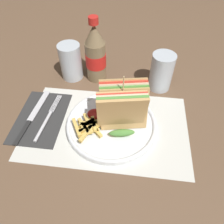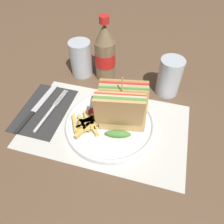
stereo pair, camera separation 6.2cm
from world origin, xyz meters
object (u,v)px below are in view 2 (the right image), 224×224
object	(u,v)px
coke_bottle_near	(105,53)
glass_near	(169,79)
knife	(37,108)
glass_far	(81,59)
fork	(48,114)
plate_main	(110,124)
club_sandwich	(121,109)

from	to	relation	value
coke_bottle_near	glass_near	bearing A→B (deg)	-6.29
knife	glass_far	bearing A→B (deg)	75.92
knife	glass_far	size ratio (longest dim) A/B	1.75
fork	glass_near	size ratio (longest dim) A/B	1.49
plate_main	glass_far	world-z (taller)	glass_far
knife	club_sandwich	bearing A→B (deg)	4.67
fork	glass_near	distance (m)	0.39
fork	glass_near	xyz separation A→B (m)	(0.33, 0.20, 0.05)
glass_near	coke_bottle_near	bearing A→B (deg)	173.71
plate_main	glass_near	bearing A→B (deg)	54.21
knife	coke_bottle_near	xyz separation A→B (m)	(0.16, 0.21, 0.09)
plate_main	coke_bottle_near	distance (m)	0.25
plate_main	knife	xyz separation A→B (m)	(-0.24, 0.01, -0.00)
glass_near	glass_far	world-z (taller)	same
coke_bottle_near	club_sandwich	bearing A→B (deg)	-63.27
club_sandwich	coke_bottle_near	distance (m)	0.24
glass_near	plate_main	bearing A→B (deg)	-125.79
glass_near	fork	bearing A→B (deg)	-148.30
knife	coke_bottle_near	size ratio (longest dim) A/B	0.99
plate_main	fork	bearing A→B (deg)	-176.98
knife	glass_near	distance (m)	0.43
coke_bottle_near	glass_near	world-z (taller)	coke_bottle_near
plate_main	glass_near	size ratio (longest dim) A/B	2.08
club_sandwich	fork	size ratio (longest dim) A/B	0.90
knife	glass_near	bearing A→B (deg)	31.74
club_sandwich	fork	distance (m)	0.23
glass_near	club_sandwich	bearing A→B (deg)	-119.97
knife	glass_near	world-z (taller)	glass_near
coke_bottle_near	glass_near	distance (m)	0.22
fork	glass_far	distance (m)	0.23
fork	glass_near	bearing A→B (deg)	36.87
fork	glass_far	world-z (taller)	glass_far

